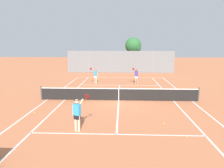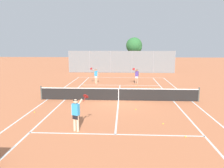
{
  "view_description": "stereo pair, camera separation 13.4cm",
  "coord_description": "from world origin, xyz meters",
  "px_view_note": "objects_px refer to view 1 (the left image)",
  "views": [
    {
      "loc": [
        0.23,
        -16.09,
        4.14
      ],
      "look_at": [
        -0.58,
        1.5,
        1.0
      ],
      "focal_mm": 35.0,
      "sensor_mm": 36.0,
      "label": 1
    },
    {
      "loc": [
        0.36,
        -16.08,
        4.14
      ],
      "look_at": [
        -0.58,
        1.5,
        1.0
      ],
      "focal_mm": 35.0,
      "sensor_mm": 36.0,
      "label": 2
    }
  ],
  "objects_px": {
    "loose_tennis_ball_2": "(187,136)",
    "loose_tennis_ball_4": "(35,112)",
    "loose_tennis_ball_1": "(84,85)",
    "tree_behind_left": "(134,46)",
    "loose_tennis_ball_3": "(136,109)",
    "player_far_left": "(96,75)",
    "player_near_side": "(77,113)",
    "tennis_net": "(119,94)",
    "loose_tennis_ball_5": "(164,124)",
    "player_far_right": "(136,75)",
    "loose_tennis_ball_0": "(136,86)"
  },
  "relations": [
    {
      "from": "loose_tennis_ball_2",
      "to": "loose_tennis_ball_4",
      "type": "xyz_separation_m",
      "value": [
        -8.37,
        3.24,
        0.0
      ]
    },
    {
      "from": "loose_tennis_ball_1",
      "to": "tree_behind_left",
      "type": "distance_m",
      "value": 15.88
    },
    {
      "from": "loose_tennis_ball_2",
      "to": "loose_tennis_ball_3",
      "type": "bearing_deg",
      "value": 115.77
    },
    {
      "from": "player_far_left",
      "to": "tree_behind_left",
      "type": "height_order",
      "value": "tree_behind_left"
    },
    {
      "from": "player_near_side",
      "to": "loose_tennis_ball_1",
      "type": "distance_m",
      "value": 12.31
    },
    {
      "from": "tennis_net",
      "to": "loose_tennis_ball_3",
      "type": "relative_size",
      "value": 181.82
    },
    {
      "from": "loose_tennis_ball_1",
      "to": "loose_tennis_ball_2",
      "type": "distance_m",
      "value": 14.4
    },
    {
      "from": "loose_tennis_ball_1",
      "to": "loose_tennis_ball_3",
      "type": "distance_m",
      "value": 9.75
    },
    {
      "from": "loose_tennis_ball_4",
      "to": "loose_tennis_ball_5",
      "type": "distance_m",
      "value": 7.81
    },
    {
      "from": "player_far_left",
      "to": "tennis_net",
      "type": "bearing_deg",
      "value": -70.28
    },
    {
      "from": "loose_tennis_ball_2",
      "to": "player_far_left",
      "type": "bearing_deg",
      "value": 112.8
    },
    {
      "from": "player_near_side",
      "to": "loose_tennis_ball_2",
      "type": "xyz_separation_m",
      "value": [
        5.13,
        -0.49,
        -0.89
      ]
    },
    {
      "from": "tennis_net",
      "to": "loose_tennis_ball_2",
      "type": "distance_m",
      "value": 7.33
    },
    {
      "from": "tennis_net",
      "to": "loose_tennis_ball_2",
      "type": "bearing_deg",
      "value": -63.9
    },
    {
      "from": "tennis_net",
      "to": "loose_tennis_ball_1",
      "type": "height_order",
      "value": "tennis_net"
    },
    {
      "from": "player_far_right",
      "to": "loose_tennis_ball_4",
      "type": "relative_size",
      "value": 26.88
    },
    {
      "from": "player_near_side",
      "to": "player_far_left",
      "type": "bearing_deg",
      "value": 93.08
    },
    {
      "from": "player_far_left",
      "to": "loose_tennis_ball_5",
      "type": "xyz_separation_m",
      "value": [
        5.12,
        -12.3,
        -0.89
      ]
    },
    {
      "from": "loose_tennis_ball_0",
      "to": "tennis_net",
      "type": "bearing_deg",
      "value": -105.84
    },
    {
      "from": "loose_tennis_ball_5",
      "to": "tree_behind_left",
      "type": "relative_size",
      "value": 0.01
    },
    {
      "from": "tennis_net",
      "to": "loose_tennis_ball_1",
      "type": "relative_size",
      "value": 181.82
    },
    {
      "from": "loose_tennis_ball_0",
      "to": "loose_tennis_ball_4",
      "type": "bearing_deg",
      "value": -126.12
    },
    {
      "from": "loose_tennis_ball_0",
      "to": "loose_tennis_ball_4",
      "type": "relative_size",
      "value": 1.0
    },
    {
      "from": "tennis_net",
      "to": "player_near_side",
      "type": "height_order",
      "value": "player_near_side"
    },
    {
      "from": "player_near_side",
      "to": "player_far_right",
      "type": "height_order",
      "value": "same"
    },
    {
      "from": "loose_tennis_ball_1",
      "to": "player_far_left",
      "type": "bearing_deg",
      "value": 50.55
    },
    {
      "from": "loose_tennis_ball_2",
      "to": "loose_tennis_ball_5",
      "type": "height_order",
      "value": "same"
    },
    {
      "from": "player_far_right",
      "to": "loose_tennis_ball_0",
      "type": "xyz_separation_m",
      "value": [
        -0.06,
        -1.22,
        -0.89
      ]
    },
    {
      "from": "loose_tennis_ball_3",
      "to": "player_far_right",
      "type": "bearing_deg",
      "value": 86.43
    },
    {
      "from": "player_far_left",
      "to": "loose_tennis_ball_4",
      "type": "height_order",
      "value": "player_far_left"
    },
    {
      "from": "loose_tennis_ball_2",
      "to": "player_far_right",
      "type": "bearing_deg",
      "value": 95.85
    },
    {
      "from": "player_far_right",
      "to": "loose_tennis_ball_1",
      "type": "bearing_deg",
      "value": -167.02
    },
    {
      "from": "player_far_left",
      "to": "loose_tennis_ball_1",
      "type": "height_order",
      "value": "player_far_left"
    },
    {
      "from": "loose_tennis_ball_5",
      "to": "player_far_right",
      "type": "bearing_deg",
      "value": 93.22
    },
    {
      "from": "tree_behind_left",
      "to": "loose_tennis_ball_5",
      "type": "bearing_deg",
      "value": -89.2
    },
    {
      "from": "player_near_side",
      "to": "player_far_right",
      "type": "xyz_separation_m",
      "value": [
        3.71,
        13.41,
        0.0
      ]
    },
    {
      "from": "player_near_side",
      "to": "loose_tennis_ball_0",
      "type": "height_order",
      "value": "player_near_side"
    },
    {
      "from": "tennis_net",
      "to": "loose_tennis_ball_1",
      "type": "xyz_separation_m",
      "value": [
        -3.69,
        6.08,
        -0.48
      ]
    },
    {
      "from": "player_near_side",
      "to": "loose_tennis_ball_5",
      "type": "relative_size",
      "value": 26.88
    },
    {
      "from": "loose_tennis_ball_2",
      "to": "loose_tennis_ball_4",
      "type": "height_order",
      "value": "same"
    },
    {
      "from": "loose_tennis_ball_1",
      "to": "loose_tennis_ball_2",
      "type": "relative_size",
      "value": 1.0
    },
    {
      "from": "player_near_side",
      "to": "loose_tennis_ball_1",
      "type": "xyz_separation_m",
      "value": [
        -1.78,
        12.15,
        -0.89
      ]
    },
    {
      "from": "player_near_side",
      "to": "loose_tennis_ball_4",
      "type": "distance_m",
      "value": 4.34
    },
    {
      "from": "player_far_right",
      "to": "loose_tennis_ball_3",
      "type": "xyz_separation_m",
      "value": [
        -0.6,
        -9.7,
        -0.89
      ]
    },
    {
      "from": "loose_tennis_ball_2",
      "to": "loose_tennis_ball_4",
      "type": "relative_size",
      "value": 1.0
    },
    {
      "from": "loose_tennis_ball_1",
      "to": "loose_tennis_ball_5",
      "type": "relative_size",
      "value": 1.0
    },
    {
      "from": "loose_tennis_ball_0",
      "to": "loose_tennis_ball_1",
      "type": "distance_m",
      "value": 5.43
    },
    {
      "from": "tennis_net",
      "to": "player_far_right",
      "type": "relative_size",
      "value": 6.76
    },
    {
      "from": "player_far_left",
      "to": "loose_tennis_ball_4",
      "type": "bearing_deg",
      "value": -103.27
    },
    {
      "from": "loose_tennis_ball_0",
      "to": "loose_tennis_ball_2",
      "type": "height_order",
      "value": "same"
    }
  ]
}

